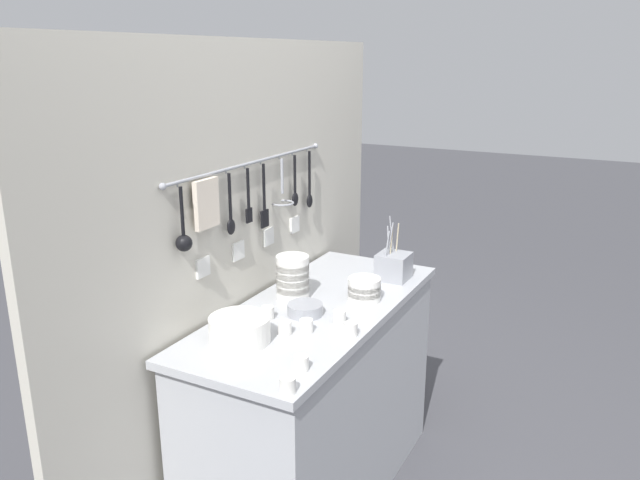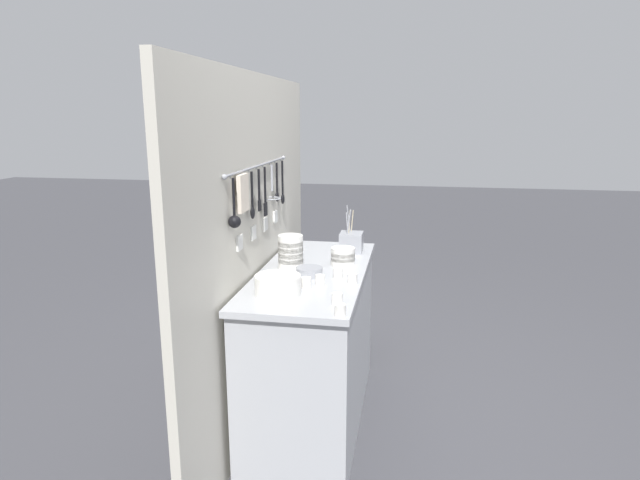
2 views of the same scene
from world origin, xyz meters
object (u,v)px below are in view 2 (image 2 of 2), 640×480
bowl_stack_short_front (343,256)px  cup_mid_row (306,282)px  steel_mixing_bowl (310,271)px  cup_edge_far (338,273)px  bowl_stack_wide_centre (291,251)px  cup_front_left (340,310)px  cup_by_caddy (320,280)px  plate_stack (278,285)px  cup_front_right (285,276)px  cutlery_caddy (351,242)px  cup_back_right (337,298)px  cup_beside_plates (352,278)px

bowl_stack_short_front → cup_mid_row: bowl_stack_short_front is taller
steel_mixing_bowl → cup_edge_far: (-0.01, -0.15, 0.00)m
bowl_stack_wide_centre → cup_mid_row: 0.35m
cup_front_left → cup_by_caddy: same height
cup_mid_row → cup_by_caddy: (0.05, -0.06, 0.00)m
bowl_stack_short_front → cup_front_left: 0.75m
plate_stack → cup_front_left: plate_stack is taller
bowl_stack_wide_centre → bowl_stack_short_front: size_ratio=1.35×
cup_front_right → cup_by_caddy: 0.19m
plate_stack → cutlery_caddy: cutlery_caddy is taller
cup_back_right → cup_edge_far: 0.37m
bowl_stack_wide_centre → cup_front_left: bearing=-151.2°
bowl_stack_wide_centre → cup_mid_row: bowl_stack_wide_centre is taller
bowl_stack_short_front → cup_by_caddy: 0.37m
bowl_stack_wide_centre → cup_beside_plates: size_ratio=3.68×
plate_stack → cup_front_left: size_ratio=4.40×
cutlery_caddy → cup_front_left: bearing=-175.7°
cup_back_right → cup_edge_far: same height
plate_stack → cutlery_caddy: size_ratio=0.76×
plate_stack → cup_beside_plates: size_ratio=4.40×
cup_by_caddy → cup_back_right: bearing=-154.5°
steel_mixing_bowl → cup_front_left: cup_front_left is taller
cup_edge_far → cup_mid_row: bearing=143.7°
cutlery_caddy → steel_mixing_bowl: bearing=164.0°
bowl_stack_short_front → cup_mid_row: 0.43m
bowl_stack_short_front → cup_front_right: 0.41m
cutlery_caddy → cup_beside_plates: 0.61m
bowl_stack_short_front → steel_mixing_bowl: (-0.23, 0.14, -0.03)m
plate_stack → cup_edge_far: size_ratio=4.40×
cup_front_right → cup_by_caddy: bearing=-100.9°
plate_stack → cup_front_left: (-0.21, -0.31, -0.02)m
cup_front_left → cup_edge_far: (0.51, 0.08, 0.00)m
cutlery_caddy → cup_front_right: cutlery_caddy is taller
plate_stack → bowl_stack_wide_centre: bearing=5.3°
cup_front_left → cutlery_caddy: bearing=4.3°
bowl_stack_short_front → cup_back_right: (-0.61, -0.06, -0.02)m
bowl_stack_wide_centre → cup_by_caddy: size_ratio=3.68×
bowl_stack_short_front → cup_front_right: (-0.33, 0.24, -0.02)m
bowl_stack_short_front → cup_beside_plates: bearing=-164.4°
steel_mixing_bowl → cup_by_caddy: (-0.13, -0.08, 0.00)m
steel_mixing_bowl → cup_edge_far: cup_edge_far is taller
cup_mid_row → cutlery_caddy: bearing=-10.5°
cup_by_caddy → cup_edge_far: bearing=-29.1°
cup_front_left → cup_front_right: (0.42, 0.33, 0.00)m
bowl_stack_short_front → cup_back_right: 0.61m
steel_mixing_bowl → cup_front_left: bearing=-156.2°
bowl_stack_wide_centre → steel_mixing_bowl: (-0.13, -0.13, -0.07)m
cup_front_left → bowl_stack_wide_centre: bearing=28.8°
cup_front_right → cutlery_caddy: bearing=-22.3°
cup_by_caddy → cup_edge_far: (0.12, -0.07, 0.00)m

